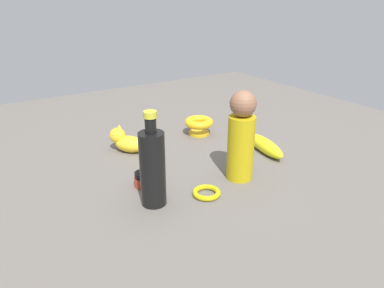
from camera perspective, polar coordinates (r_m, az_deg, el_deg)
The scene contains 8 objects.
ground at distance 1.17m, azimuth 0.00°, elevation -2.16°, with size 2.00×2.00×0.00m, color #5B5651.
person_figure_adult at distance 1.00m, azimuth 7.81°, elevation 1.14°, with size 0.08×0.08×0.26m.
nail_polish_jar at distance 1.00m, azimuth -7.84°, elevation -5.57°, with size 0.05×0.05×0.04m.
bangle at distance 0.96m, azimuth 2.32°, elevation -7.71°, with size 0.08×0.08×0.01m, color #BAB10F.
banana at distance 1.22m, azimuth 11.48°, elevation -0.23°, with size 0.20×0.05×0.05m, color yellow.
cat_figurine at distance 1.22m, azimuth -10.37°, elevation 0.44°, with size 0.11×0.13×0.09m.
bottle_tall at distance 0.88m, azimuth -6.27°, elevation -3.64°, with size 0.06×0.06×0.24m.
bowl at distance 1.35m, azimuth 1.11°, elevation 3.21°, with size 0.11×0.11×0.06m.
Camera 1 is at (-0.57, -0.89, 0.49)m, focal length 33.66 mm.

